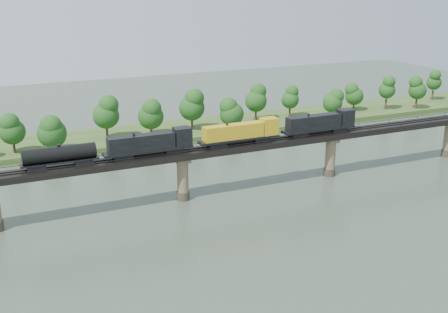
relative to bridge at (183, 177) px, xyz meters
name	(u,v)px	position (x,y,z in m)	size (l,w,h in m)	color
ground	(241,255)	(0.00, -30.00, -5.46)	(400.00, 400.00, 0.00)	#334133
far_bank	(122,138)	(0.00, 55.00, -4.66)	(300.00, 24.00, 1.60)	#334C1E
bridge	(183,177)	(0.00, 0.00, 0.00)	(236.00, 30.00, 11.50)	#473A2D
bridge_superstructure	(182,150)	(0.00, 0.00, 6.33)	(220.00, 4.90, 0.75)	black
far_treeline	(97,118)	(-8.21, 50.52, 3.37)	(289.06, 17.54, 13.60)	#382619
freight_train	(211,137)	(7.04, 0.00, 8.68)	(80.19, 3.12, 5.52)	black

